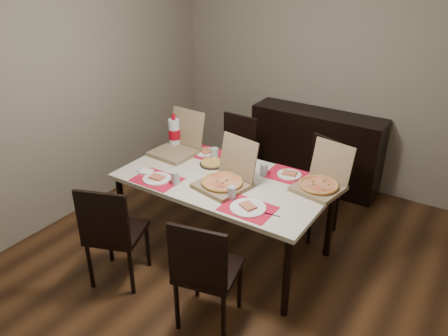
{
  "coord_description": "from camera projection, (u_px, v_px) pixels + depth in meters",
  "views": [
    {
      "loc": [
        1.65,
        -2.7,
        2.52
      ],
      "look_at": [
        -0.18,
        0.11,
        0.85
      ],
      "focal_mm": 35.0,
      "sensor_mm": 36.0,
      "label": 1
    }
  ],
  "objects": [
    {
      "name": "dining_table",
      "position": [
        224.0,
        185.0,
        3.82
      ],
      "size": [
        1.8,
        1.0,
        0.75
      ],
      "color": "beige",
      "rests_on": "ground"
    },
    {
      "name": "dip_bowl",
      "position": [
        244.0,
        170.0,
        3.89
      ],
      "size": [
        0.14,
        0.14,
        0.03
      ],
      "primitive_type": "imported",
      "rotation": [
        0.0,
        0.0,
        -0.35
      ],
      "color": "white",
      "rests_on": "dining_table"
    },
    {
      "name": "setting_far_right",
      "position": [
        282.0,
        173.0,
        3.83
      ],
      "size": [
        0.51,
        0.3,
        0.11
      ],
      "color": "red",
      "rests_on": "dining_table"
    },
    {
      "name": "ground",
      "position": [
        234.0,
        262.0,
        3.96
      ],
      "size": [
        3.8,
        4.0,
        0.02
      ],
      "primitive_type": "cube",
      "color": "#482A16",
      "rests_on": "ground"
    },
    {
      "name": "faina_plate",
      "position": [
        212.0,
        163.0,
        4.02
      ],
      "size": [
        0.23,
        0.23,
        0.03
      ],
      "color": "black",
      "rests_on": "dining_table"
    },
    {
      "name": "room_walls",
      "position": [
        265.0,
        60.0,
        3.5
      ],
      "size": [
        3.84,
        4.02,
        2.62
      ],
      "color": "gray",
      "rests_on": "ground"
    },
    {
      "name": "pizza_box_right",
      "position": [
        321.0,
        183.0,
        3.59
      ],
      "size": [
        0.43,
        0.46,
        0.36
      ],
      "color": "#7C6647",
      "rests_on": "dining_table"
    },
    {
      "name": "chair_far_right",
      "position": [
        318.0,
        182.0,
        4.24
      ],
      "size": [
        0.54,
        0.54,
        0.93
      ],
      "color": "black",
      "rests_on": "ground"
    },
    {
      "name": "chair_near_left",
      "position": [
        112.0,
        231.0,
        3.49
      ],
      "size": [
        0.54,
        0.54,
        0.93
      ],
      "color": "black",
      "rests_on": "ground"
    },
    {
      "name": "soda_bottle",
      "position": [
        174.0,
        133.0,
        4.33
      ],
      "size": [
        0.12,
        0.12,
        0.35
      ],
      "color": "silver",
      "rests_on": "dining_table"
    },
    {
      "name": "napkin_loose",
      "position": [
        222.0,
        185.0,
        3.66
      ],
      "size": [
        0.16,
        0.16,
        0.02
      ],
      "primitive_type": "cube",
      "rotation": [
        0.0,
        0.0,
        0.52
      ],
      "color": "white",
      "rests_on": "dining_table"
    },
    {
      "name": "chair_far_left",
      "position": [
        234.0,
        154.0,
        4.8
      ],
      "size": [
        0.44,
        0.44,
        0.93
      ],
      "color": "black",
      "rests_on": "ground"
    },
    {
      "name": "setting_near_left",
      "position": [
        160.0,
        178.0,
        3.75
      ],
      "size": [
        0.49,
        0.3,
        0.11
      ],
      "color": "red",
      "rests_on": "dining_table"
    },
    {
      "name": "setting_near_right",
      "position": [
        244.0,
        204.0,
        3.36
      ],
      "size": [
        0.48,
        0.3,
        0.11
      ],
      "color": "red",
      "rests_on": "dining_table"
    },
    {
      "name": "setting_far_left",
      "position": [
        207.0,
        152.0,
        4.23
      ],
      "size": [
        0.45,
        0.3,
        0.11
      ],
      "color": "red",
      "rests_on": "dining_table"
    },
    {
      "name": "sideboard",
      "position": [
        315.0,
        149.0,
        5.09
      ],
      "size": [
        1.5,
        0.4,
        0.9
      ],
      "primitive_type": "cube",
      "color": "black",
      "rests_on": "ground"
    },
    {
      "name": "pizza_box_center",
      "position": [
        225.0,
        180.0,
        3.63
      ],
      "size": [
        0.46,
        0.5,
        0.39
      ],
      "color": "#7C6647",
      "rests_on": "dining_table"
    },
    {
      "name": "pizza_box_left",
      "position": [
        178.0,
        147.0,
        4.24
      ],
      "size": [
        0.42,
        0.46,
        0.39
      ],
      "color": "#7C6647",
      "rests_on": "dining_table"
    },
    {
      "name": "chair_near_right",
      "position": [
        205.0,
        270.0,
        3.06
      ],
      "size": [
        0.5,
        0.5,
        0.93
      ],
      "color": "black",
      "rests_on": "ground"
    }
  ]
}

